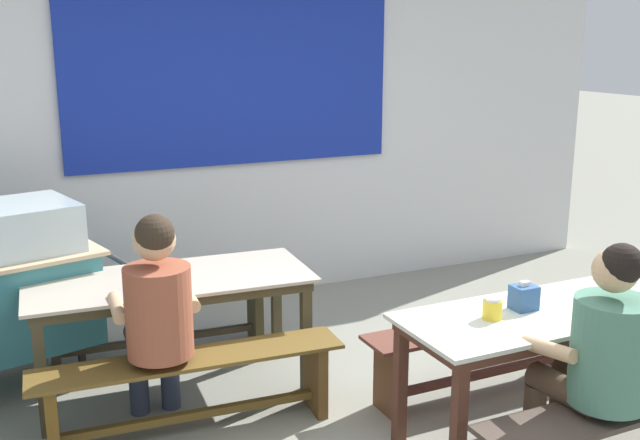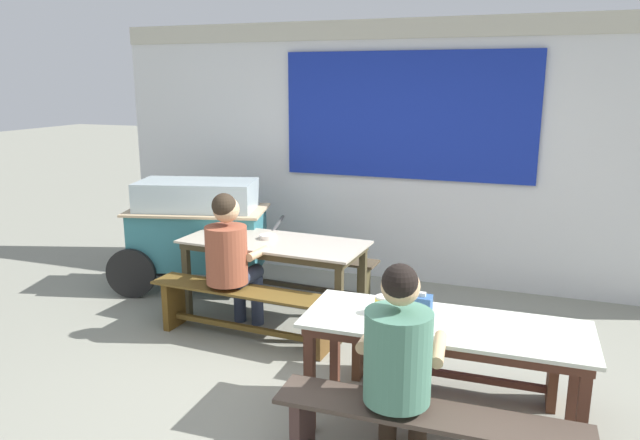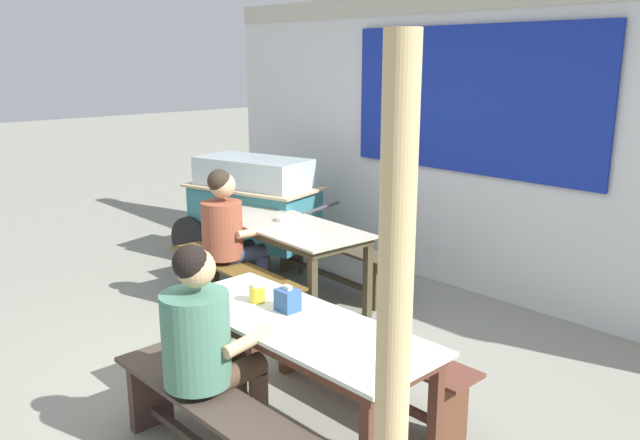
{
  "view_description": "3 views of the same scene",
  "coord_description": "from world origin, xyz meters",
  "px_view_note": "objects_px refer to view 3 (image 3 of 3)",
  "views": [
    {
      "loc": [
        -1.85,
        -3.1,
        2.12
      ],
      "look_at": [
        -0.14,
        0.73,
        1.07
      ],
      "focal_mm": 41.35,
      "sensor_mm": 36.0,
      "label": 1
    },
    {
      "loc": [
        1.2,
        -3.65,
        2.15
      ],
      "look_at": [
        -0.35,
        0.59,
        1.08
      ],
      "focal_mm": 33.37,
      "sensor_mm": 36.0,
      "label": 2
    },
    {
      "loc": [
        3.32,
        -2.45,
        2.16
      ],
      "look_at": [
        0.18,
        0.44,
        1.08
      ],
      "focal_mm": 36.29,
      "sensor_mm": 36.0,
      "label": 3
    }
  ],
  "objects_px": {
    "condiment_jar": "(257,293)",
    "wooden_support_post": "(392,394)",
    "dining_table_far": "(285,231)",
    "soup_bowl": "(284,219)",
    "person_near_front": "(206,340)",
    "food_cart": "(253,203)",
    "bench_far_back": "(333,258)",
    "bench_near_front": "(218,426)",
    "bench_near_back": "(364,361)",
    "tissue_box": "(288,300)",
    "person_left_back_turned": "(228,230)",
    "dining_table_near": "(298,334)",
    "bench_far_front": "(233,283)"
  },
  "relations": [
    {
      "from": "bench_far_back",
      "to": "food_cart",
      "type": "bearing_deg",
      "value": -174.23
    },
    {
      "from": "person_near_front",
      "to": "wooden_support_post",
      "type": "height_order",
      "value": "wooden_support_post"
    },
    {
      "from": "bench_near_back",
      "to": "bench_far_back",
      "type": "bearing_deg",
      "value": 141.62
    },
    {
      "from": "dining_table_near",
      "to": "bench_far_back",
      "type": "height_order",
      "value": "dining_table_near"
    },
    {
      "from": "dining_table_near",
      "to": "condiment_jar",
      "type": "bearing_deg",
      "value": 178.15
    },
    {
      "from": "bench_far_front",
      "to": "wooden_support_post",
      "type": "distance_m",
      "value": 3.56
    },
    {
      "from": "bench_near_back",
      "to": "person_left_back_turned",
      "type": "xyz_separation_m",
      "value": [
        -1.9,
        0.3,
        0.43
      ]
    },
    {
      "from": "bench_near_back",
      "to": "bench_near_front",
      "type": "bearing_deg",
      "value": -89.0
    },
    {
      "from": "dining_table_near",
      "to": "bench_near_front",
      "type": "distance_m",
      "value": 0.65
    },
    {
      "from": "tissue_box",
      "to": "person_left_back_turned",
      "type": "bearing_deg",
      "value": 155.48
    },
    {
      "from": "bench_near_back",
      "to": "tissue_box",
      "type": "xyz_separation_m",
      "value": [
        -0.15,
        -0.5,
        0.5
      ]
    },
    {
      "from": "dining_table_far",
      "to": "bench_far_front",
      "type": "bearing_deg",
      "value": -93.13
    },
    {
      "from": "food_cart",
      "to": "wooden_support_post",
      "type": "xyz_separation_m",
      "value": [
        4.15,
        -2.54,
        0.45
      ]
    },
    {
      "from": "condiment_jar",
      "to": "bench_near_front",
      "type": "bearing_deg",
      "value": -54.98
    },
    {
      "from": "wooden_support_post",
      "to": "person_near_front",
      "type": "bearing_deg",
      "value": 170.25
    },
    {
      "from": "dining_table_far",
      "to": "bench_far_back",
      "type": "xyz_separation_m",
      "value": [
        0.03,
        0.55,
        -0.36
      ]
    },
    {
      "from": "wooden_support_post",
      "to": "person_left_back_turned",
      "type": "bearing_deg",
      "value": 153.66
    },
    {
      "from": "condiment_jar",
      "to": "food_cart",
      "type": "bearing_deg",
      "value": 143.83
    },
    {
      "from": "bench_far_front",
      "to": "tissue_box",
      "type": "xyz_separation_m",
      "value": [
        1.6,
        -0.73,
        0.5
      ]
    },
    {
      "from": "dining_table_far",
      "to": "bench_near_back",
      "type": "relative_size",
      "value": 1.08
    },
    {
      "from": "bench_near_back",
      "to": "person_left_back_turned",
      "type": "bearing_deg",
      "value": 171.0
    },
    {
      "from": "bench_near_front",
      "to": "wooden_support_post",
      "type": "xyz_separation_m",
      "value": [
        1.34,
        -0.2,
        0.81
      ]
    },
    {
      "from": "person_near_front",
      "to": "tissue_box",
      "type": "relative_size",
      "value": 8.12
    },
    {
      "from": "person_left_back_turned",
      "to": "condiment_jar",
      "type": "distance_m",
      "value": 1.74
    },
    {
      "from": "bench_far_front",
      "to": "bench_near_back",
      "type": "bearing_deg",
      "value": -7.51
    },
    {
      "from": "bench_far_back",
      "to": "wooden_support_post",
      "type": "height_order",
      "value": "wooden_support_post"
    },
    {
      "from": "dining_table_far",
      "to": "soup_bowl",
      "type": "xyz_separation_m",
      "value": [
        -0.08,
        0.05,
        0.09
      ]
    },
    {
      "from": "bench_far_back",
      "to": "bench_near_front",
      "type": "distance_m",
      "value": 2.98
    },
    {
      "from": "bench_far_back",
      "to": "bench_far_front",
      "type": "xyz_separation_m",
      "value": [
        -0.06,
        -1.11,
        -0.0
      ]
    },
    {
      "from": "bench_far_front",
      "to": "person_near_front",
      "type": "bearing_deg",
      "value": -38.79
    },
    {
      "from": "dining_table_far",
      "to": "tissue_box",
      "type": "bearing_deg",
      "value": -39.18
    },
    {
      "from": "bench_far_back",
      "to": "tissue_box",
      "type": "bearing_deg",
      "value": -49.95
    },
    {
      "from": "dining_table_far",
      "to": "soup_bowl",
      "type": "bearing_deg",
      "value": 148.89
    },
    {
      "from": "food_cart",
      "to": "bench_far_back",
      "type": "bearing_deg",
      "value": 5.77
    },
    {
      "from": "condiment_jar",
      "to": "wooden_support_post",
      "type": "distance_m",
      "value": 1.92
    },
    {
      "from": "dining_table_near",
      "to": "tissue_box",
      "type": "xyz_separation_m",
      "value": [
        -0.16,
        0.06,
        0.14
      ]
    },
    {
      "from": "food_cart",
      "to": "dining_table_near",
      "type": "bearing_deg",
      "value": -32.4
    },
    {
      "from": "person_near_front",
      "to": "condiment_jar",
      "type": "distance_m",
      "value": 0.56
    },
    {
      "from": "dining_table_near",
      "to": "food_cart",
      "type": "height_order",
      "value": "food_cart"
    },
    {
      "from": "bench_far_back",
      "to": "tissue_box",
      "type": "xyz_separation_m",
      "value": [
        1.54,
        -1.84,
        0.5
      ]
    },
    {
      "from": "bench_far_back",
      "to": "person_near_front",
      "type": "bearing_deg",
      "value": -57.3
    },
    {
      "from": "dining_table_near",
      "to": "bench_far_front",
      "type": "xyz_separation_m",
      "value": [
        -1.76,
        0.79,
        -0.36
      ]
    },
    {
      "from": "food_cart",
      "to": "wooden_support_post",
      "type": "bearing_deg",
      "value": -31.42
    },
    {
      "from": "soup_bowl",
      "to": "tissue_box",
      "type": "bearing_deg",
      "value": -38.83
    },
    {
      "from": "bench_far_back",
      "to": "person_left_back_turned",
      "type": "bearing_deg",
      "value": -101.4
    },
    {
      "from": "bench_near_front",
      "to": "tissue_box",
      "type": "distance_m",
      "value": 0.8
    },
    {
      "from": "person_near_front",
      "to": "food_cart",
      "type": "bearing_deg",
      "value": 139.23
    },
    {
      "from": "bench_far_back",
      "to": "condiment_jar",
      "type": "xyz_separation_m",
      "value": [
        1.31,
        -1.88,
        0.49
      ]
    },
    {
      "from": "tissue_box",
      "to": "wooden_support_post",
      "type": "distance_m",
      "value": 1.74
    },
    {
      "from": "condiment_jar",
      "to": "person_left_back_turned",
      "type": "bearing_deg",
      "value": 151.01
    }
  ]
}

